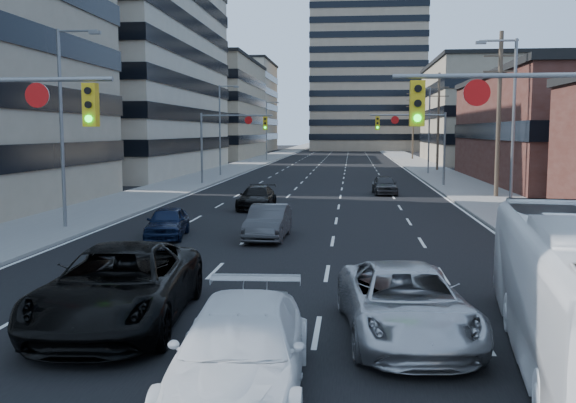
% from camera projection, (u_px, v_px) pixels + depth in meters
% --- Properties ---
extents(road_surface, '(18.00, 300.00, 0.02)m').
position_uv_depth(road_surface, '(340.00, 152.00, 137.16)').
color(road_surface, black).
rests_on(road_surface, ground).
extents(sidewalk_left, '(5.00, 300.00, 0.15)m').
position_uv_depth(sidewalk_left, '(286.00, 152.00, 138.28)').
color(sidewalk_left, slate).
rests_on(sidewalk_left, ground).
extents(sidewalk_right, '(5.00, 300.00, 0.15)m').
position_uv_depth(sidewalk_right, '(394.00, 152.00, 136.02)').
color(sidewalk_right, slate).
rests_on(sidewalk_right, ground).
extents(office_left_mid, '(26.00, 34.00, 28.00)m').
position_uv_depth(office_left_mid, '(78.00, 43.00, 69.04)').
color(office_left_mid, '#ADA089').
rests_on(office_left_mid, ground).
extents(office_left_far, '(20.00, 30.00, 16.00)m').
position_uv_depth(office_left_far, '(195.00, 111.00, 108.97)').
color(office_left_far, gray).
rests_on(office_left_far, ground).
extents(office_right_far, '(22.00, 28.00, 14.00)m').
position_uv_depth(office_right_far, '(508.00, 114.00, 92.40)').
color(office_right_far, gray).
rests_on(office_right_far, ground).
extents(apartment_tower, '(26.00, 26.00, 58.00)m').
position_uv_depth(apartment_tower, '(368.00, 28.00, 153.20)').
color(apartment_tower, gray).
rests_on(apartment_tower, ground).
extents(bg_block_left, '(24.00, 24.00, 20.00)m').
position_uv_depth(bg_block_left, '(220.00, 107.00, 148.71)').
color(bg_block_left, '#ADA089').
rests_on(bg_block_left, ground).
extents(bg_block_right, '(22.00, 22.00, 12.00)m').
position_uv_depth(bg_block_right, '(494.00, 124.00, 133.37)').
color(bg_block_right, gray).
rests_on(bg_block_right, ground).
extents(signal_near_right, '(6.59, 0.33, 6.00)m').
position_uv_depth(signal_near_right, '(559.00, 138.00, 15.27)').
color(signal_near_right, slate).
rests_on(signal_near_right, ground).
extents(signal_far_left, '(6.09, 0.33, 6.00)m').
position_uv_depth(signal_far_left, '(229.00, 134.00, 53.36)').
color(signal_far_left, slate).
rests_on(signal_far_left, ground).
extents(signal_far_right, '(6.09, 0.33, 6.00)m').
position_uv_depth(signal_far_right, '(416.00, 134.00, 51.85)').
color(signal_far_right, slate).
rests_on(signal_far_right, ground).
extents(utility_pole_block, '(2.20, 0.28, 11.00)m').
position_uv_depth(utility_pole_block, '(499.00, 112.00, 42.35)').
color(utility_pole_block, '#4C3D2D').
rests_on(utility_pole_block, ground).
extents(utility_pole_midblock, '(2.20, 0.28, 11.00)m').
position_uv_depth(utility_pole_midblock, '(438.00, 120.00, 72.02)').
color(utility_pole_midblock, '#4C3D2D').
rests_on(utility_pole_midblock, ground).
extents(utility_pole_distant, '(2.20, 0.28, 11.00)m').
position_uv_depth(utility_pole_distant, '(413.00, 123.00, 101.70)').
color(utility_pole_distant, '#4C3D2D').
rests_on(utility_pole_distant, ground).
extents(streetlight_left_near, '(2.03, 0.22, 9.00)m').
position_uv_depth(streetlight_left_near, '(65.00, 119.00, 28.81)').
color(streetlight_left_near, slate).
rests_on(streetlight_left_near, ground).
extents(streetlight_left_mid, '(2.03, 0.22, 9.00)m').
position_uv_depth(streetlight_left_mid, '(221.00, 126.00, 63.43)').
color(streetlight_left_mid, slate).
rests_on(streetlight_left_mid, ground).
extents(streetlight_left_far, '(2.03, 0.22, 9.00)m').
position_uv_depth(streetlight_left_far, '(267.00, 128.00, 98.06)').
color(streetlight_left_far, slate).
rests_on(streetlight_left_far, ground).
extents(streetlight_right_near, '(2.03, 0.22, 9.00)m').
position_uv_depth(streetlight_right_near, '(510.00, 120.00, 31.73)').
color(streetlight_right_near, slate).
rests_on(streetlight_right_near, ground).
extents(streetlight_right_far, '(2.03, 0.22, 9.00)m').
position_uv_depth(streetlight_right_far, '(428.00, 126.00, 66.35)').
color(streetlight_right_far, slate).
rests_on(streetlight_right_far, ground).
extents(black_pickup, '(3.52, 6.76, 1.82)m').
position_uv_depth(black_pickup, '(119.00, 286.00, 14.84)').
color(black_pickup, black).
rests_on(black_pickup, ground).
extents(white_van, '(2.47, 5.54, 1.58)m').
position_uv_depth(white_van, '(241.00, 352.00, 10.80)').
color(white_van, silver).
rests_on(white_van, ground).
extents(silver_suv, '(3.12, 5.81, 1.55)m').
position_uv_depth(silver_suv, '(405.00, 303.00, 13.90)').
color(silver_suv, '#B3B4B8').
rests_on(silver_suv, ground).
extents(sedan_blue, '(2.00, 4.00, 1.31)m').
position_uv_depth(sedan_blue, '(167.00, 222.00, 27.09)').
color(sedan_blue, black).
rests_on(sedan_blue, ground).
extents(sedan_grey_center, '(1.61, 4.34, 1.42)m').
position_uv_depth(sedan_grey_center, '(268.00, 222.00, 26.75)').
color(sedan_grey_center, '#37373A').
rests_on(sedan_grey_center, ground).
extents(sedan_black_far, '(1.97, 4.60, 1.32)m').
position_uv_depth(sedan_black_far, '(257.00, 198.00, 37.10)').
color(sedan_black_far, black).
rests_on(sedan_black_far, ground).
extents(sedan_grey_right, '(1.83, 4.04, 1.34)m').
position_uv_depth(sedan_grey_right, '(384.00, 185.00, 45.67)').
color(sedan_grey_right, '#2F3032').
rests_on(sedan_grey_right, ground).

